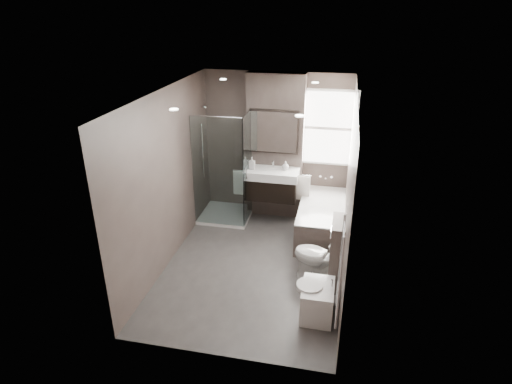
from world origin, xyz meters
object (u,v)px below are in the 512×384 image
(bathtub, at_px, (321,218))
(vanity, at_px, (271,184))
(toilet, at_px, (319,257))
(bidet, at_px, (317,300))

(bathtub, bearing_deg, vanity, 160.63)
(vanity, xyz_separation_m, toilet, (0.97, -1.61, -0.37))
(bathtub, bearing_deg, toilet, -88.00)
(bathtub, xyz_separation_m, bidet, (0.09, -2.08, -0.08))
(bidet, bearing_deg, toilet, 93.16)
(bidet, bearing_deg, vanity, 112.87)
(vanity, distance_m, toilet, 1.92)
(bathtub, height_order, bidet, bathtub)
(bidet, bearing_deg, bathtub, 92.44)
(bathtub, bearing_deg, bidet, -87.56)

